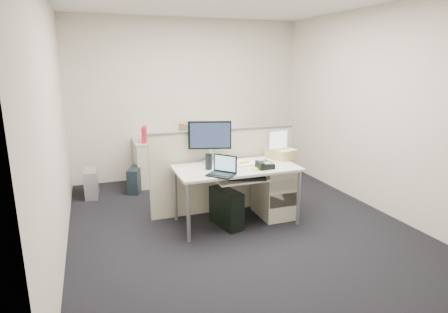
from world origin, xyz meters
name	(u,v)px	position (x,y,z in m)	size (l,w,h in m)	color
floor	(236,222)	(0.00, 0.00, -0.01)	(4.00, 4.50, 0.01)	black
wall_back	(189,99)	(0.00, 2.25, 1.35)	(4.00, 0.02, 2.70)	beige
wall_front	(368,164)	(0.00, -2.25, 1.35)	(4.00, 0.02, 2.70)	beige
wall_left	(53,126)	(-2.00, 0.00, 1.35)	(0.02, 4.50, 2.70)	beige
wall_right	(373,110)	(2.00, 0.00, 1.35)	(0.02, 4.50, 2.70)	beige
desk	(236,172)	(0.00, 0.00, 0.66)	(1.50, 0.75, 0.73)	beige
keyboard_tray	(242,180)	(0.00, -0.18, 0.62)	(0.62, 0.32, 0.02)	beige
drawer_pedestal	(274,192)	(0.55, 0.05, 0.33)	(0.40, 0.55, 0.65)	#B3AE9B
cubicle_partition	(224,171)	(0.00, 0.45, 0.55)	(2.00, 0.06, 1.10)	#A6A389
back_counter	(195,159)	(0.00, 1.93, 0.36)	(2.00, 0.60, 0.72)	#B3AE9B
monitor_main	(210,142)	(-0.25, 0.28, 1.00)	(0.54, 0.21, 0.54)	black
monitor_small	(277,145)	(0.65, 0.18, 0.92)	(0.32, 0.16, 0.39)	#B7B7BC
laptop	(221,166)	(-0.30, -0.28, 0.84)	(0.29, 0.22, 0.22)	black
trackball	(265,164)	(0.35, -0.09, 0.76)	(0.14, 0.14, 0.06)	black
desk_phone	(265,166)	(0.30, -0.18, 0.76)	(0.20, 0.16, 0.06)	black
paper_stack	(244,163)	(0.15, 0.12, 0.74)	(0.23, 0.29, 0.01)	silver
sticky_pad	(256,169)	(0.18, -0.18, 0.74)	(0.09, 0.09, 0.01)	yellow
travel_mug	(209,162)	(-0.35, 0.02, 0.82)	(0.08, 0.08, 0.18)	black
banana	(244,162)	(0.15, 0.10, 0.75)	(0.17, 0.04, 0.04)	gold
cellphone	(223,166)	(-0.15, 0.05, 0.74)	(0.06, 0.11, 0.01)	black
manila_folders	(281,153)	(0.72, 0.20, 0.79)	(0.27, 0.35, 0.13)	tan
keyboard	(247,178)	(0.05, -0.22, 0.64)	(0.45, 0.16, 0.02)	black
pc_tower_desk	(226,208)	(-0.15, -0.05, 0.23)	(0.20, 0.50, 0.46)	black
pc_tower_spare_dark	(135,179)	(-1.05, 1.63, 0.19)	(0.16, 0.41, 0.38)	black
pc_tower_spare_silver	(91,183)	(-1.70, 1.63, 0.21)	(0.18, 0.45, 0.42)	#B7B7BC
cardboard_box_left	(193,132)	(-0.05, 1.81, 0.86)	(0.38, 0.28, 0.28)	olive
cardboard_box_right	(192,130)	(0.00, 2.05, 0.84)	(0.33, 0.25, 0.24)	olive
red_binder	(144,135)	(-0.85, 1.83, 0.85)	(0.07, 0.28, 0.26)	#B51029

